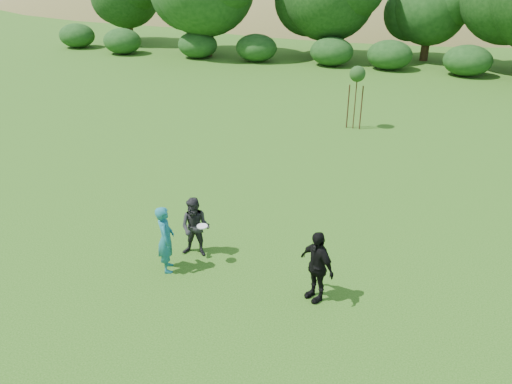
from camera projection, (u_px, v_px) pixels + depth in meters
ground at (213, 282)px, 12.23m from camera, size 120.00×120.00×0.00m
player_teal at (166, 239)px, 12.35m from camera, size 0.69×0.77×1.77m
player_grey at (195, 227)px, 12.99m from camera, size 0.89×0.74×1.66m
player_black at (317, 266)px, 11.29m from camera, size 1.10×0.94×1.77m
frisbee at (202, 226)px, 12.51m from camera, size 0.27×0.27×0.03m
sapling at (357, 76)px, 21.92m from camera, size 0.70×0.70×2.85m
hillside at (403, 94)px, 75.42m from camera, size 150.00×72.00×52.00m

